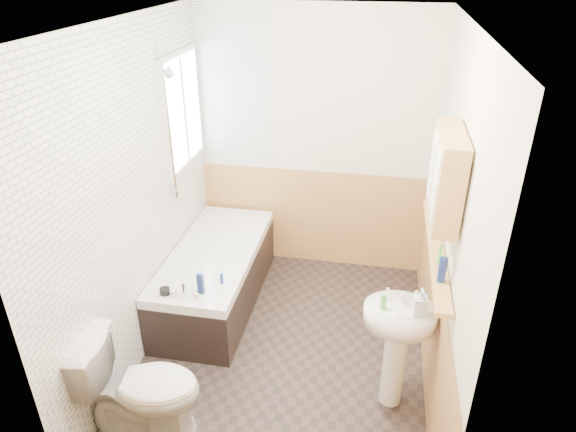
# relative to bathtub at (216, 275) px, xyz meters

# --- Properties ---
(floor) EXTENTS (2.80, 2.80, 0.00)m
(floor) POSITION_rel_bathtub_xyz_m (0.73, -0.54, -0.28)
(floor) COLOR black
(floor) RESTS_ON ground
(ceiling) EXTENTS (2.80, 2.80, 0.00)m
(ceiling) POSITION_rel_bathtub_xyz_m (0.73, -0.54, 2.22)
(ceiling) COLOR white
(ceiling) RESTS_ON ground
(wall_back) EXTENTS (2.20, 0.02, 2.50)m
(wall_back) POSITION_rel_bathtub_xyz_m (0.73, 0.87, 0.97)
(wall_back) COLOR beige
(wall_back) RESTS_ON ground
(wall_front) EXTENTS (2.20, 0.02, 2.50)m
(wall_front) POSITION_rel_bathtub_xyz_m (0.73, -1.95, 0.97)
(wall_front) COLOR beige
(wall_front) RESTS_ON ground
(wall_left) EXTENTS (0.02, 2.80, 2.50)m
(wall_left) POSITION_rel_bathtub_xyz_m (-0.38, -0.54, 0.97)
(wall_left) COLOR beige
(wall_left) RESTS_ON ground
(wall_right) EXTENTS (0.02, 2.80, 2.50)m
(wall_right) POSITION_rel_bathtub_xyz_m (1.84, -0.54, 0.97)
(wall_right) COLOR beige
(wall_right) RESTS_ON ground
(wainscot_right) EXTENTS (0.01, 2.80, 1.00)m
(wainscot_right) POSITION_rel_bathtub_xyz_m (1.82, -0.54, 0.22)
(wainscot_right) COLOR tan
(wainscot_right) RESTS_ON wall_right
(wainscot_back) EXTENTS (2.20, 0.01, 1.00)m
(wainscot_back) POSITION_rel_bathtub_xyz_m (0.73, 0.85, 0.22)
(wainscot_back) COLOR tan
(wainscot_back) RESTS_ON wall_back
(tile_cladding_left) EXTENTS (0.01, 2.80, 2.50)m
(tile_cladding_left) POSITION_rel_bathtub_xyz_m (-0.36, -0.54, 0.97)
(tile_cladding_left) COLOR white
(tile_cladding_left) RESTS_ON wall_left
(tile_return_back) EXTENTS (0.75, 0.01, 1.50)m
(tile_return_back) POSITION_rel_bathtub_xyz_m (0.00, 0.85, 1.47)
(tile_return_back) COLOR white
(tile_return_back) RESTS_ON wall_back
(window) EXTENTS (0.03, 0.79, 0.99)m
(window) POSITION_rel_bathtub_xyz_m (-0.33, 0.41, 1.37)
(window) COLOR white
(window) RESTS_ON wall_left
(bathtub) EXTENTS (0.70, 1.61, 0.69)m
(bathtub) POSITION_rel_bathtub_xyz_m (0.00, 0.00, 0.00)
(bathtub) COLOR black
(bathtub) RESTS_ON floor
(shower_riser) EXTENTS (0.11, 0.08, 1.26)m
(shower_riser) POSITION_rel_bathtub_xyz_m (-0.31, 0.05, 1.44)
(shower_riser) COLOR silver
(shower_riser) RESTS_ON wall_left
(toilet) EXTENTS (0.83, 0.53, 0.77)m
(toilet) POSITION_rel_bathtub_xyz_m (-0.03, -1.46, 0.10)
(toilet) COLOR white
(toilet) RESTS_ON floor
(sink) EXTENTS (0.48, 0.39, 0.92)m
(sink) POSITION_rel_bathtub_xyz_m (1.57, -0.88, 0.30)
(sink) COLOR white
(sink) RESTS_ON floor
(pine_shelf) EXTENTS (0.10, 1.45, 0.03)m
(pine_shelf) POSITION_rel_bathtub_xyz_m (1.77, -0.58, 0.82)
(pine_shelf) COLOR tan
(pine_shelf) RESTS_ON wall_right
(medicine_cabinet) EXTENTS (0.15, 0.60, 0.54)m
(medicine_cabinet) POSITION_rel_bathtub_xyz_m (1.74, -0.75, 1.42)
(medicine_cabinet) COLOR tan
(medicine_cabinet) RESTS_ON wall_right
(foam_can) EXTENTS (0.06, 0.06, 0.16)m
(foam_can) POSITION_rel_bathtub_xyz_m (1.77, -0.99, 0.92)
(foam_can) COLOR navy
(foam_can) RESTS_ON pine_shelf
(green_bottle) EXTENTS (0.05, 0.05, 0.21)m
(green_bottle) POSITION_rel_bathtub_xyz_m (1.77, -0.80, 0.94)
(green_bottle) COLOR #59C647
(green_bottle) RESTS_ON pine_shelf
(black_jar) EXTENTS (0.07, 0.07, 0.04)m
(black_jar) POSITION_rel_bathtub_xyz_m (1.77, -0.07, 0.86)
(black_jar) COLOR silver
(black_jar) RESTS_ON pine_shelf
(soap_bottle) EXTENTS (0.11, 0.20, 0.09)m
(soap_bottle) POSITION_rel_bathtub_xyz_m (1.68, -0.92, 0.58)
(soap_bottle) COLOR silver
(soap_bottle) RESTS_ON sink
(clear_bottle) EXTENTS (0.04, 0.04, 0.11)m
(clear_bottle) POSITION_rel_bathtub_xyz_m (1.45, -0.91, 0.59)
(clear_bottle) COLOR #59C647
(clear_bottle) RESTS_ON sink
(blue_gel) EXTENTS (0.05, 0.04, 0.17)m
(blue_gel) POSITION_rel_bathtub_xyz_m (0.10, -0.62, 0.35)
(blue_gel) COLOR navy
(blue_gel) RESTS_ON bathtub
(cream_jar) EXTENTS (0.09, 0.09, 0.05)m
(cream_jar) POSITION_rel_bathtub_xyz_m (-0.17, -0.68, 0.29)
(cream_jar) COLOR black
(cream_jar) RESTS_ON bathtub
(orange_bottle) EXTENTS (0.03, 0.03, 0.09)m
(orange_bottle) POSITION_rel_bathtub_xyz_m (0.22, -0.47, 0.30)
(orange_bottle) COLOR #19339E
(orange_bottle) RESTS_ON bathtub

